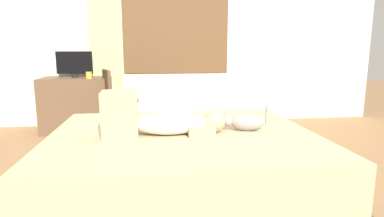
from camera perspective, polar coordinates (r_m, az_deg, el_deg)
The scene contains 10 objects.
ground_plane at distance 2.75m, azimuth 0.48°, elevation -13.32°, with size 16.00×16.00×0.00m, color olive.
back_wall_with_window at distance 4.89m, azimuth -3.48°, elevation 14.46°, with size 6.40×0.14×2.90m.
bed at distance 2.58m, azimuth -1.64°, elevation -9.41°, with size 2.10×1.77×0.47m.
person_lying at distance 2.42m, azimuth -6.10°, elevation -2.07°, with size 0.94×0.29×0.34m.
cat at distance 2.57m, azimuth 9.48°, elevation -2.49°, with size 0.35×0.17×0.21m.
desk at distance 4.64m, azimuth -19.94°, elevation 0.72°, with size 0.90×0.56×0.74m.
tv_monitor at distance 4.59m, azimuth -20.39°, elevation 7.52°, with size 0.48×0.10×0.35m.
cup at distance 4.33m, azimuth -18.06°, elevation 5.71°, with size 0.08×0.08×0.09m, color gold.
chair_by_desk at distance 4.26m, azimuth -13.66°, elevation 2.09°, with size 0.48×0.48×0.86m.
curtain_left at distance 4.80m, azimuth -15.35°, elevation 12.83°, with size 0.44×0.06×2.67m, color #ADCC75.
Camera 1 is at (-0.35, -2.49, 1.11)m, focal length 29.64 mm.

